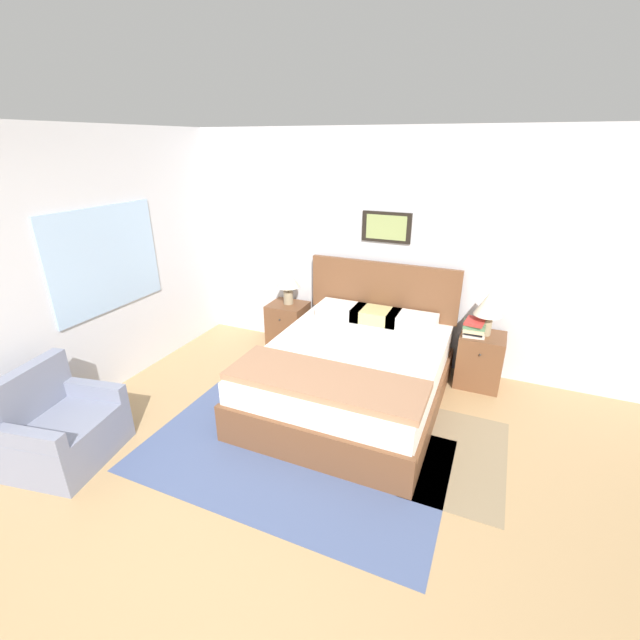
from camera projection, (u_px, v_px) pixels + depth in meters
name	position (u px, v px, depth m)	size (l,w,h in m)	color
ground_plane	(215.00, 563.00, 2.68)	(16.00, 16.00, 0.00)	tan
wall_back	(374.00, 250.00, 4.88)	(6.89, 0.09, 2.60)	silver
wall_left	(112.00, 263.00, 4.35)	(0.08, 5.57, 2.60)	silver
area_rug_main	(290.00, 456.00, 3.60)	(2.53, 1.50, 0.01)	#47567F
area_rug_bedside	(459.00, 456.00, 3.59)	(0.75, 1.28, 0.01)	#897556
bed	(352.00, 372.00, 4.26)	(1.72, 2.12, 1.19)	brown
armchair	(61.00, 430.00, 3.49)	(0.79, 0.89, 0.80)	gray
nightstand_near_window	(288.00, 326.00, 5.40)	(0.45, 0.43, 0.58)	brown
nightstand_by_door	(480.00, 360.00, 4.55)	(0.45, 0.43, 0.58)	brown
table_lamp_near_window	(288.00, 279.00, 5.18)	(0.28, 0.28, 0.47)	gray
table_lamp_by_door	(489.00, 306.00, 4.34)	(0.28, 0.28, 0.47)	gray
book_thick_bottom	(473.00, 334.00, 4.44)	(0.24, 0.23, 0.03)	silver
book_hardcover_middle	(474.00, 331.00, 4.43)	(0.19, 0.22, 0.03)	#232328
book_novel_upper	(474.00, 328.00, 4.41)	(0.21, 0.26, 0.03)	beige
book_slim_near_top	(475.00, 325.00, 4.40)	(0.22, 0.22, 0.04)	#4C7551
book_paperback_top	(475.00, 322.00, 4.39)	(0.21, 0.27, 0.03)	#B7332D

